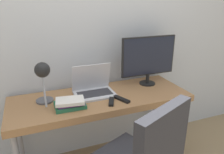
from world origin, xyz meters
name	(u,v)px	position (x,y,z in m)	size (l,w,h in m)	color
wall_back	(88,31)	(0.00, 0.65, 1.30)	(8.00, 0.05, 2.60)	silver
desk	(101,103)	(0.00, 0.29, 0.70)	(1.60, 0.58, 0.77)	#996B42
laptop	(94,88)	(-0.05, 0.37, 0.83)	(0.36, 0.26, 0.27)	silver
monitor	(149,58)	(0.54, 0.41, 1.05)	(0.57, 0.16, 0.49)	black
desk_lamp	(43,76)	(-0.48, 0.25, 1.04)	(0.15, 0.28, 0.38)	#4C4C51
book_stack	(70,103)	(-0.30, 0.18, 0.81)	(0.25, 0.21, 0.08)	#286B47
tv_remote	(111,102)	(0.04, 0.14, 0.78)	(0.10, 0.15, 0.02)	black
media_remote	(121,99)	(0.14, 0.15, 0.78)	(0.10, 0.17, 0.02)	black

